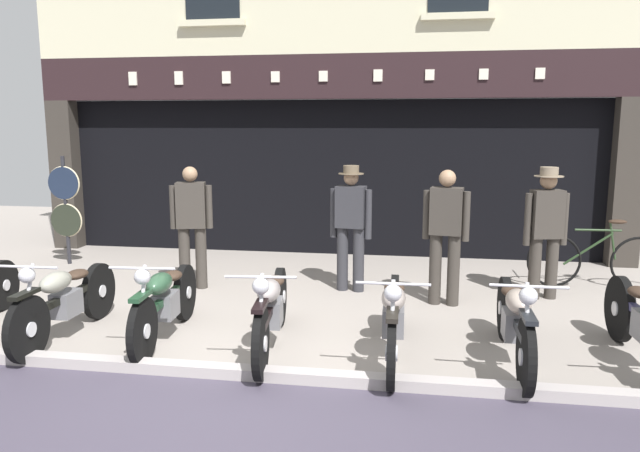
{
  "coord_description": "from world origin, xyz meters",
  "views": [
    {
      "loc": [
        1.49,
        -4.75,
        2.2
      ],
      "look_at": [
        0.31,
        2.62,
        0.94
      ],
      "focal_mm": 33.92,
      "sensor_mm": 36.0,
      "label": 1
    }
  ],
  "objects_px": {
    "assistant_far_right": "(546,227)",
    "advert_board_near": "(422,156)",
    "motorcycle_center_right": "(393,316)",
    "shopkeeper_center": "(351,222)",
    "motorcycle_right": "(515,320)",
    "motorcycle_center_left": "(165,300)",
    "leaning_bicycle": "(596,259)",
    "tyre_sign_pole": "(65,203)",
    "salesman_left": "(192,222)",
    "motorcycle_left": "(65,299)",
    "salesman_right": "(446,231)",
    "motorcycle_center": "(271,308)"
  },
  "relations": [
    {
      "from": "salesman_left",
      "to": "leaning_bicycle",
      "type": "distance_m",
      "value": 5.51
    },
    {
      "from": "salesman_left",
      "to": "motorcycle_center_left",
      "type": "bearing_deg",
      "value": 88.94
    },
    {
      "from": "motorcycle_center",
      "to": "motorcycle_right",
      "type": "height_order",
      "value": "same"
    },
    {
      "from": "assistant_far_right",
      "to": "advert_board_near",
      "type": "relative_size",
      "value": 1.56
    },
    {
      "from": "shopkeeper_center",
      "to": "advert_board_near",
      "type": "xyz_separation_m",
      "value": [
        0.92,
        2.35,
        0.75
      ]
    },
    {
      "from": "salesman_left",
      "to": "salesman_right",
      "type": "relative_size",
      "value": 0.99
    },
    {
      "from": "motorcycle_center_right",
      "to": "shopkeeper_center",
      "type": "xyz_separation_m",
      "value": [
        -0.66,
        2.3,
        0.5
      ]
    },
    {
      "from": "motorcycle_center_left",
      "to": "tyre_sign_pole",
      "type": "distance_m",
      "value": 4.25
    },
    {
      "from": "motorcycle_right",
      "to": "motorcycle_center_left",
      "type": "bearing_deg",
      "value": -0.74
    },
    {
      "from": "motorcycle_right",
      "to": "salesman_left",
      "type": "distance_m",
      "value": 4.41
    },
    {
      "from": "motorcycle_center",
      "to": "advert_board_near",
      "type": "distance_m",
      "value": 5.0
    },
    {
      "from": "salesman_left",
      "to": "assistant_far_right",
      "type": "distance_m",
      "value": 4.57
    },
    {
      "from": "motorcycle_center_right",
      "to": "shopkeeper_center",
      "type": "height_order",
      "value": "shopkeeper_center"
    },
    {
      "from": "motorcycle_center_right",
      "to": "motorcycle_right",
      "type": "distance_m",
      "value": 1.11
    },
    {
      "from": "motorcycle_right",
      "to": "salesman_left",
      "type": "height_order",
      "value": "salesman_left"
    },
    {
      "from": "motorcycle_left",
      "to": "tyre_sign_pole",
      "type": "distance_m",
      "value": 3.71
    },
    {
      "from": "motorcycle_left",
      "to": "assistant_far_right",
      "type": "bearing_deg",
      "value": -156.66
    },
    {
      "from": "motorcycle_center_right",
      "to": "advert_board_near",
      "type": "bearing_deg",
      "value": -94.29
    },
    {
      "from": "salesman_left",
      "to": "salesman_right",
      "type": "height_order",
      "value": "salesman_right"
    },
    {
      "from": "motorcycle_center_right",
      "to": "motorcycle_center",
      "type": "bearing_deg",
      "value": -2.97
    },
    {
      "from": "tyre_sign_pole",
      "to": "advert_board_near",
      "type": "xyz_separation_m",
      "value": [
        5.51,
        1.51,
        0.7
      ]
    },
    {
      "from": "assistant_far_right",
      "to": "motorcycle_center_left",
      "type": "bearing_deg",
      "value": 14.96
    },
    {
      "from": "motorcycle_center",
      "to": "leaning_bicycle",
      "type": "height_order",
      "value": "leaning_bicycle"
    },
    {
      "from": "salesman_right",
      "to": "leaning_bicycle",
      "type": "height_order",
      "value": "salesman_right"
    },
    {
      "from": "motorcycle_center_left",
      "to": "salesman_left",
      "type": "distance_m",
      "value": 2.07
    },
    {
      "from": "shopkeeper_center",
      "to": "assistant_far_right",
      "type": "distance_m",
      "value": 2.46
    },
    {
      "from": "shopkeeper_center",
      "to": "motorcycle_center_left",
      "type": "bearing_deg",
      "value": 61.01
    },
    {
      "from": "assistant_far_right",
      "to": "leaning_bicycle",
      "type": "distance_m",
      "value": 1.22
    },
    {
      "from": "motorcycle_center_left",
      "to": "advert_board_near",
      "type": "height_order",
      "value": "advert_board_near"
    },
    {
      "from": "motorcycle_left",
      "to": "motorcycle_center_right",
      "type": "relative_size",
      "value": 0.97
    },
    {
      "from": "salesman_left",
      "to": "salesman_right",
      "type": "xyz_separation_m",
      "value": [
        3.32,
        -0.23,
        0.01
      ]
    },
    {
      "from": "motorcycle_right",
      "to": "salesman_right",
      "type": "xyz_separation_m",
      "value": [
        -0.56,
        1.81,
        0.5
      ]
    },
    {
      "from": "advert_board_near",
      "to": "tyre_sign_pole",
      "type": "bearing_deg",
      "value": -164.7
    },
    {
      "from": "motorcycle_center_left",
      "to": "leaning_bicycle",
      "type": "relative_size",
      "value": 1.06
    },
    {
      "from": "motorcycle_center_right",
      "to": "leaning_bicycle",
      "type": "bearing_deg",
      "value": -132.16
    },
    {
      "from": "motorcycle_center_left",
      "to": "leaning_bicycle",
      "type": "bearing_deg",
      "value": -154.29
    },
    {
      "from": "motorcycle_right",
      "to": "advert_board_near",
      "type": "relative_size",
      "value": 1.87
    },
    {
      "from": "motorcycle_center",
      "to": "assistant_far_right",
      "type": "xyz_separation_m",
      "value": [
        2.99,
        2.28,
        0.51
      ]
    },
    {
      "from": "shopkeeper_center",
      "to": "motorcycle_center",
      "type": "bearing_deg",
      "value": 85.24
    },
    {
      "from": "motorcycle_center_right",
      "to": "tyre_sign_pole",
      "type": "relative_size",
      "value": 1.19
    },
    {
      "from": "motorcycle_right",
      "to": "advert_board_near",
      "type": "distance_m",
      "value": 4.85
    },
    {
      "from": "motorcycle_right",
      "to": "assistant_far_right",
      "type": "xyz_separation_m",
      "value": [
        0.69,
        2.28,
        0.51
      ]
    },
    {
      "from": "motorcycle_center_left",
      "to": "tyre_sign_pole",
      "type": "relative_size",
      "value": 1.13
    },
    {
      "from": "motorcycle_left",
      "to": "motorcycle_right",
      "type": "xyz_separation_m",
      "value": [
        4.47,
        0.04,
        0.0
      ]
    },
    {
      "from": "motorcycle_left",
      "to": "advert_board_near",
      "type": "xyz_separation_m",
      "value": [
        3.62,
        4.65,
        1.26
      ]
    },
    {
      "from": "tyre_sign_pole",
      "to": "leaning_bicycle",
      "type": "bearing_deg",
      "value": -0.9
    },
    {
      "from": "tyre_sign_pole",
      "to": "advert_board_near",
      "type": "distance_m",
      "value": 5.76
    },
    {
      "from": "leaning_bicycle",
      "to": "advert_board_near",
      "type": "bearing_deg",
      "value": 53.46
    },
    {
      "from": "salesman_left",
      "to": "leaning_bicycle",
      "type": "bearing_deg",
      "value": 176.0
    },
    {
      "from": "motorcycle_center_left",
      "to": "motorcycle_center",
      "type": "bearing_deg",
      "value": 171.08
    }
  ]
}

